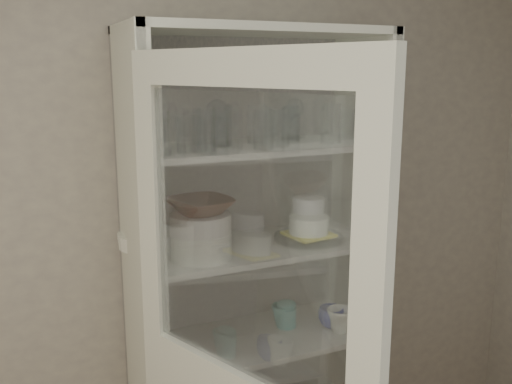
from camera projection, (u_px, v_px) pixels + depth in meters
name	position (u px, v px, depth m)	size (l,w,h in m)	color
wall_back	(191.00, 225.00, 2.40)	(3.60, 0.02, 2.60)	gray
pantry_cabinet	(250.00, 311.00, 2.41)	(1.00, 0.45, 2.10)	silver
tumbler_0	(161.00, 133.00, 1.91)	(0.07, 0.07, 0.15)	silver
tumbler_1	(205.00, 131.00, 1.94)	(0.08, 0.08, 0.15)	silver
tumbler_2	(198.00, 133.00, 1.98)	(0.06, 0.06, 0.13)	silver
tumbler_3	(263.00, 130.00, 2.04)	(0.07, 0.07, 0.14)	silver
tumbler_4	(281.00, 128.00, 2.12)	(0.07, 0.07, 0.14)	silver
tumbler_5	(348.00, 127.00, 2.20)	(0.07, 0.07, 0.13)	silver
tumbler_6	(331.00, 123.00, 2.20)	(0.08, 0.08, 0.16)	silver
tumbler_7	(152.00, 133.00, 2.01)	(0.06, 0.06, 0.13)	silver
tumbler_8	(195.00, 128.00, 2.11)	(0.07, 0.07, 0.14)	silver
tumbler_9	(222.00, 125.00, 2.15)	(0.08, 0.08, 0.15)	silver
tumbler_10	(221.00, 130.00, 2.11)	(0.06, 0.06, 0.12)	silver
tumbler_11	(291.00, 124.00, 2.24)	(0.07, 0.07, 0.14)	silver
goblet_0	(145.00, 124.00, 2.10)	(0.08, 0.08, 0.17)	silver
goblet_1	(218.00, 119.00, 2.19)	(0.08, 0.08, 0.19)	silver
goblet_2	(294.00, 117.00, 2.34)	(0.08, 0.08, 0.18)	silver
goblet_3	(289.00, 121.00, 2.34)	(0.07, 0.07, 0.15)	silver
plate_stack_front	(201.00, 245.00, 2.10)	(0.23, 0.23, 0.10)	white
plate_stack_back	(148.00, 239.00, 2.24)	(0.23, 0.23, 0.06)	white
cream_bowl	(201.00, 223.00, 2.08)	(0.22, 0.22, 0.07)	silver
terracotta_bowl	(200.00, 206.00, 2.07)	(0.23, 0.23, 0.06)	#422116
glass_platter	(309.00, 237.00, 2.33)	(0.29, 0.29, 0.02)	silver
yellow_trivet	(309.00, 234.00, 2.33)	(0.17, 0.17, 0.01)	yellow
white_ramekin	(309.00, 224.00, 2.32)	(0.16, 0.16, 0.07)	white
grey_bowl_stack	(308.00, 216.00, 2.39)	(0.13, 0.13, 0.16)	silver
mug_blue	(331.00, 317.00, 2.44)	(0.11, 0.11, 0.09)	navy
mug_teal	(283.00, 315.00, 2.45)	(0.10, 0.10, 0.09)	teal
mug_white	(340.00, 320.00, 2.39)	(0.11, 0.11, 0.10)	white
teal_jar	(286.00, 315.00, 2.44)	(0.08, 0.08, 0.10)	teal
measuring_cups	(180.00, 359.00, 2.13)	(0.10, 0.10, 0.04)	silver
white_canister	(156.00, 335.00, 2.24)	(0.10, 0.10, 0.12)	white
tumbler_12	(185.00, 134.00, 1.96)	(0.06, 0.06, 0.13)	silver
tumbler_13	(257.00, 125.00, 2.17)	(0.08, 0.08, 0.15)	silver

